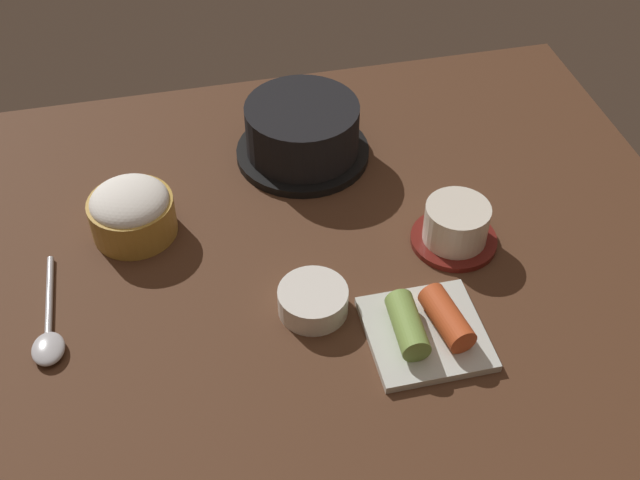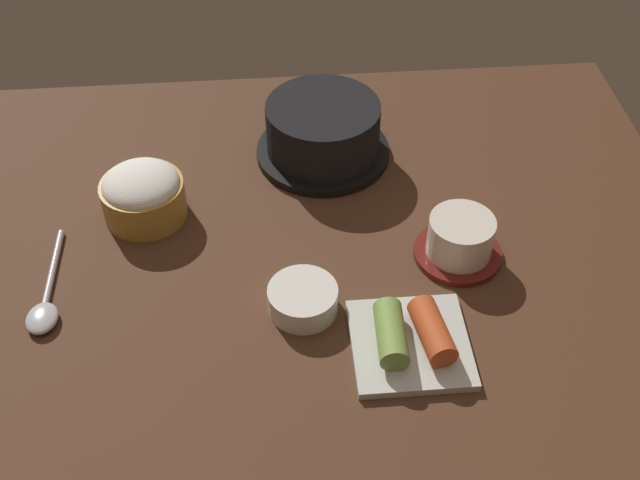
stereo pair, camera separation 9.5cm
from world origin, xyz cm
name	(u,v)px [view 1 (the left image)]	position (x,y,z in cm)	size (l,w,h in cm)	color
dining_table	(301,254)	(0.00, 0.00, 1.00)	(100.00, 76.00, 2.00)	#4C2D1C
stone_pot	(302,132)	(4.09, 17.95, 6.12)	(18.49, 18.49, 8.22)	black
rice_bowl	(131,211)	(-19.66, 7.68, 5.49)	(10.58, 10.58, 6.91)	#B78C38
tea_cup_with_saucer	(456,226)	(18.80, -3.07, 4.76)	(10.73, 10.73, 5.78)	maroon
banchan_cup_center	(313,300)	(-0.63, -9.94, 3.69)	(8.05, 8.05, 3.13)	white
kimchi_plate	(426,327)	(10.69, -16.51, 3.53)	(12.86, 12.86, 4.21)	silver
spoon	(49,334)	(-30.07, -7.42, 2.62)	(3.60, 16.70, 1.35)	#B7B7BC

